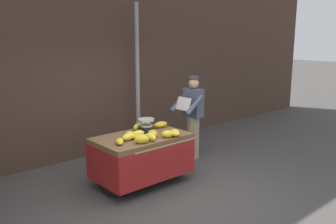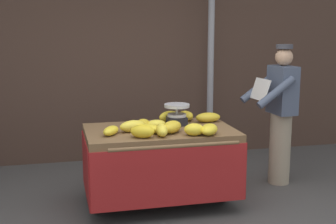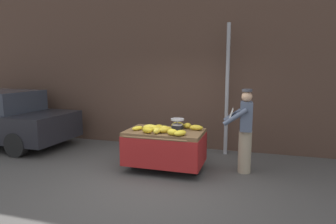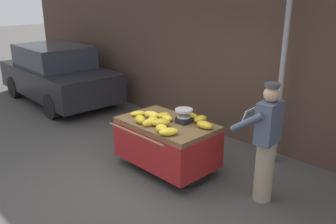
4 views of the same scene
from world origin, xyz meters
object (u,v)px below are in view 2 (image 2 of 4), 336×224
Objects in this scene: banana_bunch_2 at (149,129)px; banana_bunch_5 at (186,116)px; banana_bunch_10 at (172,127)px; banana_bunch_7 at (157,124)px; banana_bunch_4 at (142,131)px; banana_bunch_6 at (194,129)px; banana_bunch_3 at (111,131)px; banana_bunch_9 at (143,124)px; banana_bunch_8 at (169,116)px; banana_bunch_12 at (209,129)px; banana_cart at (160,151)px; street_pole at (211,50)px; banana_bunch_0 at (208,117)px; vendor_person at (280,114)px; banana_bunch_1 at (162,130)px; weighing_scale at (177,114)px; banana_bunch_11 at (132,126)px.

banana_bunch_2 is 1.06× the size of banana_bunch_5.
banana_bunch_5 is 0.86× the size of banana_bunch_10.
banana_bunch_10 reaches higher than banana_bunch_5.
banana_bunch_5 is 0.53m from banana_bunch_7.
banana_bunch_4 is 1.19× the size of banana_bunch_6.
banana_bunch_3 is 1.30× the size of banana_bunch_6.
banana_bunch_9 is 0.38m from banana_bunch_10.
banana_bunch_12 is at bearing -71.17° from banana_bunch_8.
street_pole is at bearing 55.11° from banana_cart.
banana_cart is 0.61m from banana_bunch_5.
banana_bunch_4 is (-0.25, -0.34, 0.30)m from banana_cart.
street_pole is at bearing 59.65° from banana_bunch_5.
banana_bunch_2 is 0.24m from banana_bunch_7.
banana_bunch_2 is 0.92× the size of banana_bunch_12.
banana_bunch_2 is 0.60m from banana_bunch_8.
banana_bunch_0 is 0.99× the size of banana_bunch_10.
vendor_person is at bearing 16.72° from banana_bunch_2.
banana_bunch_1 is at bearing -57.10° from banana_bunch_2.
banana_bunch_8 is at bearing 70.31° from banana_bunch_1.
banana_bunch_3 reaches higher than banana_cart.
banana_bunch_10 is at bearing 139.30° from banana_bunch_6.
banana_cart is 6.38× the size of banana_bunch_5.
banana_bunch_2 is 0.76m from banana_bunch_5.
banana_bunch_3 is 0.99m from banana_bunch_12.
banana_cart is at bearing 15.63° from banana_bunch_3.
banana_bunch_10 is at bearing -118.49° from banana_bunch_5.
vendor_person is (1.58, 0.36, 0.26)m from banana_cart.
banana_bunch_7 is at bearing -155.80° from weighing_scale.
banana_bunch_11 is (-1.39, -1.62, -0.68)m from street_pole.
vendor_person reaches higher than banana_bunch_7.
banana_bunch_1 is at bearing -121.30° from street_pole.
banana_cart is 6.11× the size of banana_bunch_3.
banana_bunch_11 reaches higher than banana_bunch_1.
weighing_scale is 1.05× the size of banana_bunch_8.
banana_cart is 6.52× the size of banana_bunch_9.
banana_bunch_12 is at bearing -12.87° from banana_bunch_3.
street_pole reaches higher than banana_bunch_7.
banana_bunch_5 is 0.65m from banana_bunch_10.
banana_bunch_6 is (-0.34, -0.59, 0.01)m from banana_bunch_0.
banana_bunch_7 is (0.22, 0.39, -0.02)m from banana_bunch_4.
weighing_scale reaches higher than banana_bunch_6.
banana_cart is 6.68× the size of banana_bunch_4.
banana_bunch_11 is at bearing -167.57° from vendor_person.
banana_bunch_5 reaches higher than banana_bunch_2.
banana_bunch_3 is 0.25m from banana_bunch_11.
banana_cart is 5.94× the size of banana_bunch_1.
banana_bunch_1 is at bearing -99.45° from banana_cart.
banana_bunch_5 is 0.21m from banana_bunch_8.
banana_bunch_11 is at bearing -133.38° from banana_bunch_9.
banana_bunch_3 is 0.55m from banana_bunch_7.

